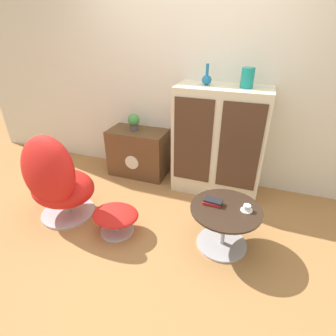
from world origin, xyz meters
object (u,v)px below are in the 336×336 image
Objects in this scene: coffee_table at (224,223)px; ottoman at (116,217)px; egg_chair at (56,180)px; book_stack at (213,202)px; potted_plant at (134,121)px; teacup at (247,208)px; vase_inner_left at (248,78)px; vase_leftmost at (207,79)px; sideboard at (219,142)px; tv_console at (139,152)px.

ottoman is at bearing -170.15° from coffee_table.
egg_chair is 1.54m from book_stack.
ottoman is at bearing -73.57° from potted_plant.
potted_plant is 2.13× the size of teacup.
potted_plant is 1.80m from teacup.
potted_plant reaches higher than coffee_table.
teacup is at bearing 1.32° from book_stack.
vase_inner_left is (0.97, 1.11, 1.16)m from ottoman.
vase_inner_left is (1.62, 1.10, 0.89)m from egg_chair.
book_stack reaches higher than ottoman.
book_stack is at bearing -95.47° from vase_inner_left.
book_stack is at bearing 169.43° from coffee_table.
egg_chair is 1.85m from vase_leftmost.
teacup is (0.42, -0.90, -0.19)m from sideboard.
vase_leftmost is at bearing 109.32° from book_stack.
potted_plant is (-1.34, 0.96, 0.49)m from coffee_table.
potted_plant reaches higher than ottoman.
ottoman is 0.74× the size of coffee_table.
vase_leftmost reaches higher than book_stack.
book_stack is at bearing -81.94° from sideboard.
egg_chair is 4.47× the size of potted_plant.
coffee_table is 0.25m from teacup.
tv_console is 1.74m from teacup.
sideboard reaches higher than potted_plant.
vase_leftmost is 2.12× the size of teacup.
book_stack is (-0.12, 0.02, 0.18)m from coffee_table.
teacup is (0.17, 0.03, 0.19)m from coffee_table.
teacup is at bearing -65.12° from sideboard.
book_stack is at bearing -70.68° from vase_leftmost.
vase_inner_left reaches higher than teacup.
coffee_table is (0.25, -0.93, -0.37)m from sideboard.
egg_chair is at bearing 179.32° from ottoman.
vase_leftmost reaches higher than sideboard.
vase_inner_left is 1.44m from potted_plant.
coffee_table is at bearing -35.73° from potted_plant.
potted_plant is (-0.90, 0.03, -0.57)m from vase_leftmost.
vase_leftmost is 1.09× the size of vase_inner_left.
vase_leftmost is at bearing 115.33° from coffee_table.
sideboard is 1.41m from ottoman.
teacup is at bearing -77.42° from vase_inner_left.
egg_chair reaches higher than teacup.
sideboard is 5.89× the size of vase_leftmost.
ottoman is at bearing -167.39° from book_stack.
coffee_table is at bearing -87.84° from vase_inner_left.
sideboard is 1.79m from egg_chair.
vase_leftmost is 1.06m from potted_plant.
vase_inner_left is 0.91× the size of potted_plant.
egg_chair is at bearing -174.25° from coffee_table.
teacup is at bearing -32.52° from tv_console.
vase_leftmost is at bearing 123.94° from teacup.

